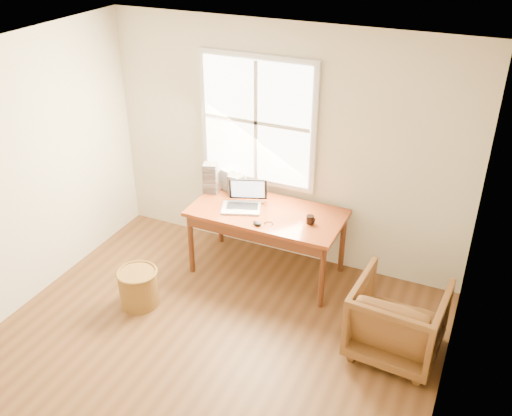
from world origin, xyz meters
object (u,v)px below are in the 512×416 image
at_px(desk, 267,213).
at_px(laptop, 241,195).
at_px(cd_stack_a, 228,179).
at_px(coffee_mug, 310,220).
at_px(armchair, 398,319).
at_px(wicker_stool, 139,288).

distance_m(desk, laptop, 0.33).
xyz_separation_m(laptop, cd_stack_a, (-0.33, 0.35, -0.04)).
relative_size(coffee_mug, cd_stack_a, 0.34).
relative_size(armchair, coffee_mug, 9.23).
height_order(wicker_stool, coffee_mug, coffee_mug).
bearing_deg(coffee_mug, laptop, -176.21).
relative_size(wicker_stool, coffee_mug, 4.51).
height_order(desk, laptop, laptop).
xyz_separation_m(wicker_stool, coffee_mug, (1.43, 1.01, 0.60)).
distance_m(wicker_stool, coffee_mug, 1.85).
bearing_deg(laptop, armchair, -38.67).
height_order(armchair, cd_stack_a, cd_stack_a).
xyz_separation_m(desk, armchair, (1.55, -0.66, -0.37)).
distance_m(laptop, cd_stack_a, 0.48).
xyz_separation_m(armchair, coffee_mug, (-1.06, 0.62, 0.44)).
height_order(laptop, coffee_mug, laptop).
distance_m(desk, armchair, 1.73).
relative_size(desk, cd_stack_a, 6.43).
bearing_deg(cd_stack_a, wicker_stool, -104.29).
relative_size(laptop, coffee_mug, 5.49).
height_order(wicker_stool, cd_stack_a, cd_stack_a).
bearing_deg(armchair, coffee_mug, -26.19).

